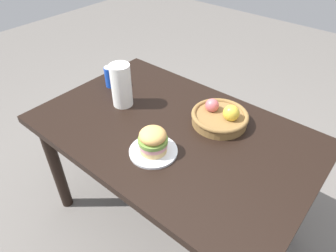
# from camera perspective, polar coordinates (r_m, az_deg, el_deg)

# --- Properties ---
(ground_plane) EXTENTS (8.00, 8.00, 0.00)m
(ground_plane) POSITION_cam_1_polar(r_m,az_deg,el_deg) (2.07, 0.70, -16.84)
(ground_plane) COLOR slate
(dining_table) EXTENTS (1.40, 0.90, 0.75)m
(dining_table) POSITION_cam_1_polar(r_m,az_deg,el_deg) (1.58, 0.88, -3.35)
(dining_table) COLOR black
(dining_table) RESTS_ON ground_plane
(plate) EXTENTS (0.22, 0.22, 0.01)m
(plate) POSITION_cam_1_polar(r_m,az_deg,el_deg) (1.38, -2.78, -4.78)
(plate) COLOR white
(plate) RESTS_ON dining_table
(sandwich) EXTENTS (0.13, 0.13, 0.12)m
(sandwich) POSITION_cam_1_polar(r_m,az_deg,el_deg) (1.34, -2.87, -2.70)
(sandwich) COLOR #E5BC75
(sandwich) RESTS_ON plate
(soda_can) EXTENTS (0.07, 0.07, 0.13)m
(soda_can) POSITION_cam_1_polar(r_m,az_deg,el_deg) (1.86, -10.87, 9.17)
(soda_can) COLOR blue
(soda_can) RESTS_ON dining_table
(fruit_basket) EXTENTS (0.29, 0.29, 0.12)m
(fruit_basket) POSITION_cam_1_polar(r_m,az_deg,el_deg) (1.55, 9.84, 1.76)
(fruit_basket) COLOR olive
(fruit_basket) RESTS_ON dining_table
(paper_towel_roll) EXTENTS (0.11, 0.11, 0.24)m
(paper_towel_roll) POSITION_cam_1_polar(r_m,az_deg,el_deg) (1.64, -8.83, 7.61)
(paper_towel_roll) COLOR white
(paper_towel_roll) RESTS_ON dining_table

